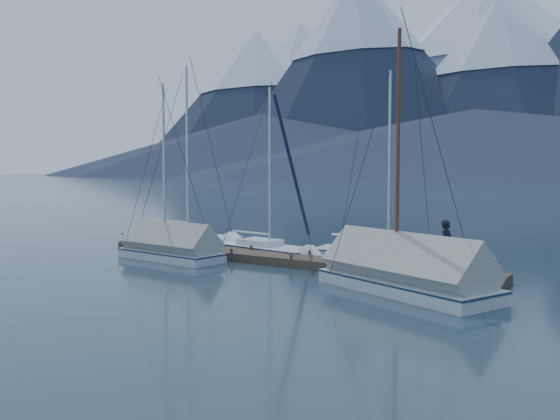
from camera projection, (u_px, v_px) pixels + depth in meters
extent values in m
plane|color=#172634|center=(251.00, 270.00, 22.75)|extent=(1000.00, 1000.00, 0.00)
cone|color=#475675|center=(301.00, 99.00, 510.86)|extent=(308.00, 308.00, 130.00)
cone|color=silver|center=(301.00, 54.00, 508.29)|extent=(133.24, 133.24, 54.60)
cone|color=#475675|center=(485.00, 75.00, 443.15)|extent=(352.00, 352.00, 150.00)
cone|color=silver|center=(486.00, 15.00, 440.19)|extent=(152.28, 152.28, 63.00)
cone|color=#192133|center=(256.00, 104.00, 390.43)|extent=(209.00, 209.00, 95.00)
cone|color=silver|center=(256.00, 61.00, 388.55)|extent=(90.41, 90.41, 39.90)
cone|color=#192133|center=(354.00, 75.00, 332.77)|extent=(190.00, 190.00, 115.00)
cone|color=silver|center=(355.00, 13.00, 330.49)|extent=(82.19, 82.19, 48.30)
cone|color=#192133|center=(496.00, 89.00, 300.09)|extent=(171.00, 171.00, 90.00)
cone|color=silver|center=(497.00, 36.00, 298.30)|extent=(73.97, 73.97, 37.80)
cone|color=#192133|center=(261.00, 146.00, 328.78)|extent=(364.00, 364.00, 35.00)
cone|color=#192133|center=(474.00, 144.00, 253.80)|extent=(416.00, 416.00, 30.00)
cube|color=#382D23|center=(280.00, 259.00, 24.39)|extent=(18.00, 1.50, 0.34)
cube|color=black|center=(174.00, 253.00, 27.75)|extent=(3.00, 1.30, 0.30)
cube|color=black|center=(280.00, 264.00, 24.40)|extent=(3.00, 1.30, 0.30)
cube|color=black|center=(420.00, 279.00, 21.06)|extent=(3.00, 1.30, 0.30)
cylinder|color=#382D23|center=(155.00, 240.00, 29.41)|extent=(0.12, 0.12, 0.35)
cylinder|color=#382D23|center=(133.00, 243.00, 28.26)|extent=(0.12, 0.12, 0.35)
cylinder|color=#382D23|center=(200.00, 244.00, 27.74)|extent=(0.12, 0.12, 0.35)
cylinder|color=#382D23|center=(179.00, 248.00, 26.58)|extent=(0.12, 0.12, 0.35)
cylinder|color=#382D23|center=(251.00, 249.00, 26.07)|extent=(0.12, 0.12, 0.35)
cylinder|color=#382D23|center=(231.00, 253.00, 24.91)|extent=(0.12, 0.12, 0.35)
cylinder|color=#382D23|center=(310.00, 255.00, 24.40)|extent=(0.12, 0.12, 0.35)
cylinder|color=#382D23|center=(291.00, 259.00, 23.24)|extent=(0.12, 0.12, 0.35)
cylinder|color=#382D23|center=(376.00, 261.00, 22.73)|extent=(0.12, 0.12, 0.35)
cylinder|color=#382D23|center=(360.00, 266.00, 21.57)|extent=(0.12, 0.12, 0.35)
cylinder|color=#382D23|center=(454.00, 268.00, 21.06)|extent=(0.12, 0.12, 0.35)
cylinder|color=#382D23|center=(441.00, 274.00, 19.90)|extent=(0.12, 0.12, 0.35)
cube|color=white|center=(182.00, 241.00, 30.84)|extent=(6.56, 2.42, 0.71)
cube|color=white|center=(182.00, 247.00, 30.86)|extent=(5.55, 1.41, 0.32)
cube|color=#161E43|center=(182.00, 235.00, 30.82)|extent=(6.63, 2.44, 0.06)
cone|color=white|center=(240.00, 246.00, 28.89)|extent=(1.27, 2.12, 2.07)
cube|color=white|center=(177.00, 231.00, 30.98)|extent=(2.33, 1.60, 0.32)
cylinder|color=#B2B7BF|center=(187.00, 151.00, 30.30)|extent=(0.13, 0.13, 8.64)
cylinder|color=#B2B7BF|center=(166.00, 221.00, 31.34)|extent=(2.92, 0.21, 0.10)
cylinder|color=#26262B|center=(212.00, 151.00, 29.45)|extent=(0.16, 3.26, 8.65)
cube|color=silver|center=(264.00, 252.00, 27.02)|extent=(5.54, 2.54, 0.59)
cube|color=silver|center=(264.00, 258.00, 27.03)|extent=(4.63, 1.63, 0.27)
cube|color=#161B44|center=(264.00, 246.00, 27.00)|extent=(5.60, 2.57, 0.05)
cone|color=silver|center=(317.00, 259.00, 24.95)|extent=(1.22, 1.83, 1.71)
cube|color=silver|center=(260.00, 242.00, 27.17)|extent=(2.03, 1.51, 0.27)
cylinder|color=#B2B7BF|center=(270.00, 167.00, 26.52)|extent=(0.11, 0.11, 7.12)
cylinder|color=#B2B7BF|center=(250.00, 232.00, 27.56)|extent=(2.39, 0.43, 0.08)
cylinder|color=#26262B|center=(292.00, 167.00, 25.62)|extent=(0.42, 2.66, 7.12)
cube|color=silver|center=(380.00, 257.00, 25.25)|extent=(5.82, 2.42, 0.62)
cube|color=silver|center=(380.00, 264.00, 25.27)|extent=(4.89, 1.49, 0.28)
cube|color=#182948|center=(380.00, 251.00, 25.24)|extent=(5.87, 2.44, 0.06)
cone|color=silver|center=(458.00, 263.00, 23.70)|extent=(1.21, 1.90, 1.81)
cube|color=silver|center=(373.00, 246.00, 25.36)|extent=(2.10, 1.50, 0.28)
cylinder|color=#B2B7BF|center=(389.00, 161.00, 24.80)|extent=(0.11, 0.11, 7.55)
cylinder|color=#B2B7BF|center=(359.00, 236.00, 25.65)|extent=(2.54, 0.33, 0.08)
cylinder|color=#26262B|center=(423.00, 161.00, 24.13)|extent=(0.29, 2.84, 7.56)
cube|color=silver|center=(405.00, 289.00, 18.53)|extent=(6.40, 4.22, 0.64)
cube|color=silver|center=(405.00, 298.00, 18.55)|extent=(5.20, 2.99, 0.29)
cube|color=#182B49|center=(405.00, 280.00, 18.51)|extent=(6.46, 4.26, 0.06)
cone|color=silver|center=(335.00, 273.00, 21.37)|extent=(1.76, 2.31, 2.06)
cylinder|color=#592819|center=(398.00, 154.00, 18.56)|extent=(0.12, 0.12, 7.79)
cylinder|color=#592819|center=(430.00, 264.00, 17.66)|extent=(2.55, 1.09, 0.09)
cylinder|color=#26262B|center=(365.00, 155.00, 19.81)|extent=(1.15, 2.83, 7.79)
cube|color=#9C9B92|center=(406.00, 266.00, 18.48)|extent=(6.13, 4.15, 2.18)
cube|color=silver|center=(171.00, 257.00, 25.32)|extent=(5.10, 2.19, 0.59)
cube|color=silver|center=(171.00, 263.00, 25.34)|extent=(4.29, 1.33, 0.27)
cube|color=#191D4B|center=(171.00, 252.00, 25.30)|extent=(5.15, 2.21, 0.05)
cone|color=silver|center=(129.00, 252.00, 27.12)|extent=(1.12, 1.78, 1.70)
cylinder|color=#B2B7BF|center=(164.00, 167.00, 25.28)|extent=(0.11, 0.11, 7.09)
cylinder|color=#B2B7BF|center=(184.00, 240.00, 24.71)|extent=(2.23, 0.27, 0.08)
cylinder|color=#26262B|center=(146.00, 168.00, 26.06)|extent=(0.24, 2.49, 7.10)
cube|color=gray|center=(170.00, 242.00, 25.27)|extent=(4.85, 2.20, 1.81)
imported|color=black|center=(447.00, 245.00, 20.85)|extent=(0.50, 0.68, 1.74)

